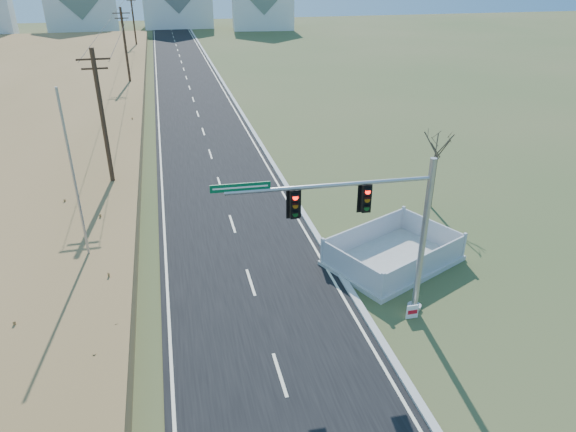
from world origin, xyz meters
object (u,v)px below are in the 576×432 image
object	(u,v)px
bare_tree	(439,143)
traffic_signal_mast	(380,225)
flagpole	(80,209)
fence_enclosure	(393,257)
open_sign	(412,312)

from	to	relation	value
bare_tree	traffic_signal_mast	bearing A→B (deg)	-129.09
flagpole	fence_enclosure	bearing A→B (deg)	-8.25
fence_enclosure	flagpole	size ratio (longest dim) A/B	0.82
fence_enclosure	bare_tree	distance (m)	8.17
traffic_signal_mast	open_sign	world-z (taller)	traffic_signal_mast
bare_tree	flagpole	bearing A→B (deg)	-169.74
flagpole	bare_tree	bearing A→B (deg)	10.26
flagpole	bare_tree	xyz separation A→B (m)	(18.86, 3.41, 0.45)
traffic_signal_mast	open_sign	distance (m)	4.15
traffic_signal_mast	fence_enclosure	bearing A→B (deg)	58.00
traffic_signal_mast	flagpole	size ratio (longest dim) A/B	0.96
traffic_signal_mast	flagpole	xyz separation A→B (m)	(-11.52, 5.63, -0.67)
traffic_signal_mast	flagpole	distance (m)	12.84
traffic_signal_mast	flagpole	world-z (taller)	flagpole
traffic_signal_mast	bare_tree	world-z (taller)	traffic_signal_mast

